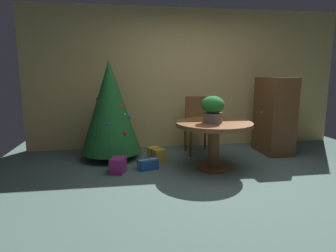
% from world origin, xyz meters
% --- Properties ---
extents(ground_plane, '(6.60, 6.60, 0.00)m').
position_xyz_m(ground_plane, '(0.00, 0.00, 0.00)').
color(ground_plane, '#4C6660').
extents(back_wall_panel, '(6.00, 0.10, 2.60)m').
position_xyz_m(back_wall_panel, '(0.00, 2.20, 1.30)').
color(back_wall_panel, tan).
rests_on(back_wall_panel, ground_plane).
extents(round_dining_table, '(1.12, 1.12, 0.71)m').
position_xyz_m(round_dining_table, '(0.07, 0.70, 0.56)').
color(round_dining_table, brown).
rests_on(round_dining_table, ground_plane).
extents(flower_vase, '(0.33, 0.33, 0.38)m').
position_xyz_m(flower_vase, '(0.03, 0.65, 0.92)').
color(flower_vase, '#665B51').
rests_on(flower_vase, round_dining_table).
extents(wooden_chair_far, '(0.42, 0.46, 1.00)m').
position_xyz_m(wooden_chair_far, '(0.07, 1.65, 0.55)').
color(wooden_chair_far, brown).
rests_on(wooden_chair_far, ground_plane).
extents(holiday_tree, '(0.98, 0.98, 1.62)m').
position_xyz_m(holiday_tree, '(-1.44, 1.48, 0.87)').
color(holiday_tree, brown).
rests_on(holiday_tree, ground_plane).
extents(gift_box_gold, '(0.29, 0.36, 0.22)m').
position_xyz_m(gift_box_gold, '(-0.72, 1.19, 0.11)').
color(gift_box_gold, gold).
rests_on(gift_box_gold, ground_plane).
extents(gift_box_blue, '(0.32, 0.26, 0.15)m').
position_xyz_m(gift_box_blue, '(-0.89, 0.83, 0.07)').
color(gift_box_blue, '#1E569E').
rests_on(gift_box_blue, ground_plane).
extents(gift_box_purple, '(0.25, 0.29, 0.22)m').
position_xyz_m(gift_box_purple, '(-1.33, 0.73, 0.11)').
color(gift_box_purple, '#9E287A').
rests_on(gift_box_purple, ground_plane).
extents(wooden_cabinet, '(0.49, 0.74, 1.34)m').
position_xyz_m(wooden_cabinet, '(1.42, 1.42, 0.67)').
color(wooden_cabinet, brown).
rests_on(wooden_cabinet, ground_plane).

